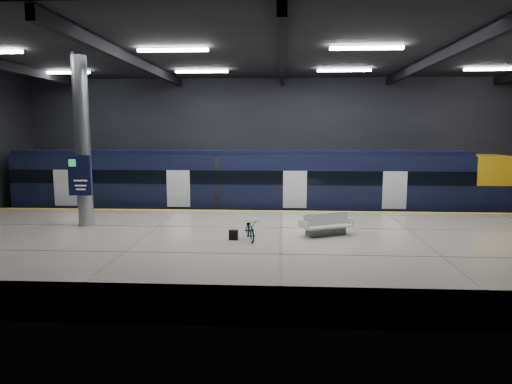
{
  "coord_description": "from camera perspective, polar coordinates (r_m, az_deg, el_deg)",
  "views": [
    {
      "loc": [
        0.04,
        -18.98,
        4.92
      ],
      "look_at": [
        -1.16,
        1.5,
        2.2
      ],
      "focal_mm": 32.0,
      "sensor_mm": 36.0,
      "label": 1
    }
  ],
  "objects": [
    {
      "name": "ground",
      "position": [
        19.61,
        3.14,
        -6.99
      ],
      "size": [
        30.0,
        30.0,
        0.0
      ],
      "primitive_type": "plane",
      "color": "black",
      "rests_on": "ground"
    },
    {
      "name": "room_shell",
      "position": [
        19.0,
        3.27,
        9.95
      ],
      "size": [
        30.1,
        16.1,
        8.05
      ],
      "color": "black",
      "rests_on": "ground"
    },
    {
      "name": "platform",
      "position": [
        17.05,
        3.12,
        -7.31
      ],
      "size": [
        30.0,
        11.0,
        1.1
      ],
      "primitive_type": "cube",
      "color": "#BBB19E",
      "rests_on": "ground"
    },
    {
      "name": "safety_strip",
      "position": [
        22.07,
        3.19,
        -2.41
      ],
      "size": [
        30.0,
        0.4,
        0.01
      ],
      "primitive_type": "cube",
      "color": "gold",
      "rests_on": "platform"
    },
    {
      "name": "rails",
      "position": [
        24.96,
        3.19,
        -3.64
      ],
      "size": [
        30.0,
        1.52,
        0.16
      ],
      "color": "gray",
      "rests_on": "ground"
    },
    {
      "name": "train",
      "position": [
        24.65,
        2.0,
        0.88
      ],
      "size": [
        29.4,
        2.84,
        3.79
      ],
      "color": "black",
      "rests_on": "ground"
    },
    {
      "name": "bench",
      "position": [
        17.19,
        8.72,
        -4.37
      ],
      "size": [
        2.06,
        1.52,
        0.84
      ],
      "rotation": [
        0.0,
        0.0,
        0.44
      ],
      "color": "#595B60",
      "rests_on": "platform"
    },
    {
      "name": "bicycle",
      "position": [
        16.22,
        -0.72,
        -4.69
      ],
      "size": [
        0.84,
        1.53,
        0.76
      ],
      "primitive_type": "imported",
      "rotation": [
        0.0,
        0.0,
        0.25
      ],
      "color": "#99999E",
      "rests_on": "platform"
    },
    {
      "name": "pannier_bag",
      "position": [
        16.32,
        -2.83,
        -5.37
      ],
      "size": [
        0.32,
        0.22,
        0.35
      ],
      "primitive_type": "cube",
      "rotation": [
        0.0,
        0.0,
        -0.16
      ],
      "color": "black",
      "rests_on": "platform"
    },
    {
      "name": "info_column",
      "position": [
        19.68,
        -20.88,
        5.72
      ],
      "size": [
        0.9,
        0.78,
        6.9
      ],
      "color": "#9EA0A5",
      "rests_on": "platform"
    }
  ]
}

